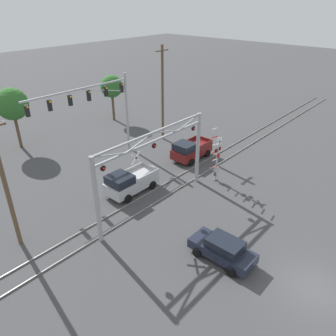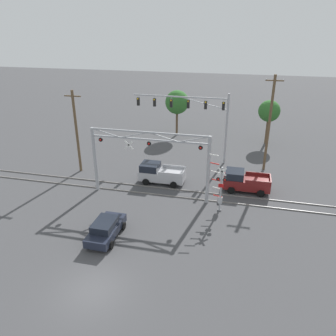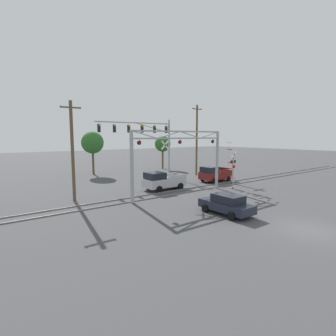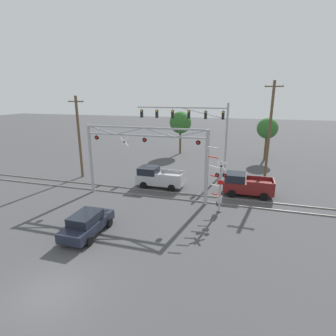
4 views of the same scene
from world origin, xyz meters
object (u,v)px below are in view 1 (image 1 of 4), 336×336
pickup_truck_following (190,150)px  background_tree_beyond_span (12,104)px  utility_pole_right (163,93)px  utility_pole_left (5,184)px  pickup_truck_lead (130,182)px  crossing_signal_mast (217,160)px  sedan_waiting (223,249)px  traffic_signal_span (100,102)px  background_tree_far_left_verge (112,87)px  crossing_gantry (154,161)px

pickup_truck_following → background_tree_beyond_span: bearing=122.7°
pickup_truck_following → utility_pole_right: (2.05, 5.63, 4.37)m
utility_pole_left → pickup_truck_following: bearing=-2.0°
pickup_truck_lead → utility_pole_right: 12.76m
crossing_signal_mast → sedan_waiting: bearing=-143.3°
pickup_truck_following → utility_pole_right: bearing=70.0°
pickup_truck_following → background_tree_beyond_span: background_tree_beyond_span is taller
traffic_signal_span → background_tree_beyond_span: (-4.42, 9.11, -1.01)m
pickup_truck_lead → pickup_truck_following: 8.45m
background_tree_beyond_span → background_tree_far_left_verge: (12.60, -0.75, -0.38)m
traffic_signal_span → pickup_truck_following: (5.64, -6.55, -4.87)m
utility_pole_left → background_tree_beyond_span: 16.91m
sedan_waiting → utility_pole_left: 13.99m
utility_pole_left → utility_pole_right: 20.44m
sedan_waiting → utility_pole_right: utility_pole_right is taller
traffic_signal_span → background_tree_far_left_verge: size_ratio=1.85×
sedan_waiting → background_tree_far_left_verge: 28.48m
crossing_signal_mast → background_tree_far_left_verge: (4.57, 19.37, 2.42)m
pickup_truck_lead → pickup_truck_following: size_ratio=1.04×
pickup_truck_following → utility_pole_right: size_ratio=0.43×
utility_pole_right → background_tree_beyond_span: utility_pole_right is taller
background_tree_far_left_verge → traffic_signal_span: bearing=-134.4°
traffic_signal_span → background_tree_beyond_span: traffic_signal_span is taller
traffic_signal_span → background_tree_far_left_verge: (8.18, 8.36, -1.39)m
utility_pole_left → background_tree_beyond_span: (7.70, 15.06, 0.25)m
traffic_signal_span → sedan_waiting: 18.21m
sedan_waiting → pickup_truck_following: bearing=46.1°
crossing_gantry → background_tree_beyond_span: background_tree_beyond_span is taller
pickup_truck_following → background_tree_far_left_verge: 15.52m
pickup_truck_following → background_tree_far_left_verge: bearing=80.3°
traffic_signal_span → utility_pole_left: 13.55m
crossing_gantry → traffic_signal_span: traffic_signal_span is taller
sedan_waiting → utility_pole_left: bearing=125.2°
traffic_signal_span → pickup_truck_following: bearing=-49.3°
pickup_truck_lead → background_tree_far_left_verge: 18.97m
traffic_signal_span → background_tree_beyond_span: 10.18m
sedan_waiting → utility_pole_left: (-7.75, 11.00, 3.82)m
crossing_gantry → background_tree_far_left_verge: bearing=58.4°
traffic_signal_span → utility_pole_right: (7.69, -0.92, -0.50)m
traffic_signal_span → background_tree_far_left_verge: 11.78m
crossing_signal_mast → sedan_waiting: size_ratio=1.25×
crossing_gantry → sedan_waiting: (-1.39, -7.15, -3.24)m
crossing_gantry → pickup_truck_following: bearing=20.6°
background_tree_far_left_verge → sedan_waiting: bearing=-116.4°
utility_pole_right → background_tree_beyond_span: bearing=140.4°
utility_pole_right → utility_pole_left: bearing=-165.8°
pickup_truck_following → sedan_waiting: bearing=-133.9°
crossing_gantry → pickup_truck_lead: size_ratio=2.39×
background_tree_beyond_span → traffic_signal_span: bearing=-64.1°
pickup_truck_lead → traffic_signal_span: bearing=67.3°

